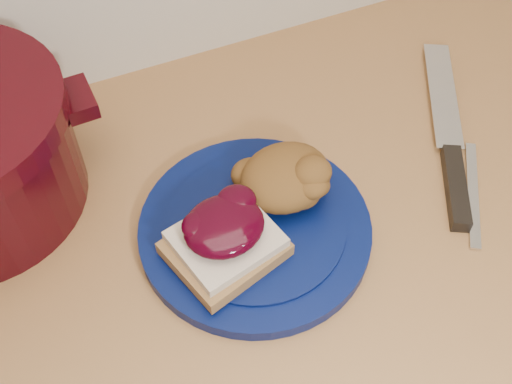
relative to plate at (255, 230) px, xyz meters
name	(u,v)px	position (x,y,z in m)	size (l,w,h in m)	color
base_cabinet	(246,377)	(-0.01, 0.02, -0.48)	(4.00, 0.60, 0.86)	beige
plate	(255,230)	(0.00, 0.00, 0.00)	(0.26, 0.26, 0.02)	#040F43
sandwich	(225,238)	(-0.04, -0.02, 0.04)	(0.14, 0.13, 0.06)	olive
stuffing_mound	(285,177)	(0.05, 0.03, 0.04)	(0.11, 0.09, 0.05)	brown
chef_knife	(452,160)	(0.26, 0.00, 0.00)	(0.17, 0.29, 0.02)	black
butter_knife	(473,193)	(0.26, -0.05, -0.01)	(0.16, 0.01, 0.00)	silver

